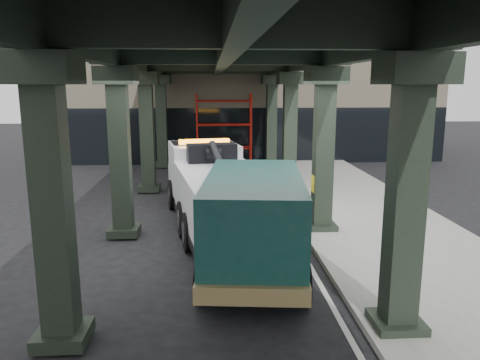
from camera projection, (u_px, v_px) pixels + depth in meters
name	position (u px, v px, depth m)	size (l,w,h in m)	color
ground	(241.00, 258.00, 12.37)	(90.00, 90.00, 0.00)	black
sidewalk	(380.00, 229.00, 14.59)	(5.00, 40.00, 0.15)	gray
lane_stripe	(292.00, 233.00, 14.43)	(0.12, 38.00, 0.01)	silver
viaduct	(222.00, 50.00, 13.21)	(7.40, 32.00, 6.40)	black
building	(251.00, 92.00, 31.25)	(22.00, 10.00, 8.00)	#C6B793
scaffolding	(224.00, 128.00, 26.27)	(3.08, 0.88, 4.00)	red
tow_truck	(214.00, 185.00, 15.00)	(3.61, 8.60, 2.74)	black
towed_van	(254.00, 218.00, 11.40)	(2.93, 6.18, 2.43)	#113D39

